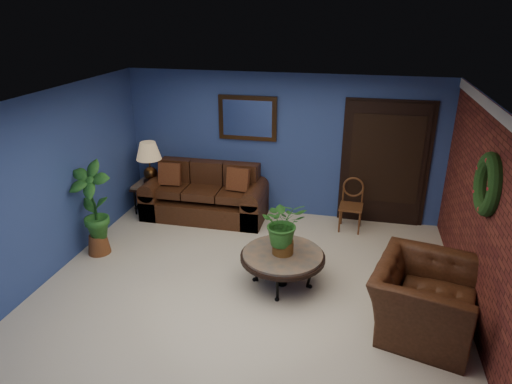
% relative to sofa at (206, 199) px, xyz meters
% --- Properties ---
extents(floor, '(5.50, 5.50, 0.00)m').
position_rel_sofa_xyz_m(floor, '(1.28, -2.08, -0.31)').
color(floor, beige).
rests_on(floor, ground).
extents(wall_back, '(5.50, 0.04, 2.50)m').
position_rel_sofa_xyz_m(wall_back, '(1.28, 0.42, 0.94)').
color(wall_back, navy).
rests_on(wall_back, ground).
extents(wall_left, '(0.04, 5.00, 2.50)m').
position_rel_sofa_xyz_m(wall_left, '(-1.47, -2.08, 0.94)').
color(wall_left, navy).
rests_on(wall_left, ground).
extents(wall_right_brick, '(0.04, 5.00, 2.50)m').
position_rel_sofa_xyz_m(wall_right_brick, '(4.03, -2.08, 0.94)').
color(wall_right_brick, maroon).
rests_on(wall_right_brick, ground).
extents(ceiling, '(5.50, 5.00, 0.02)m').
position_rel_sofa_xyz_m(ceiling, '(1.28, -2.08, 2.19)').
color(ceiling, silver).
rests_on(ceiling, wall_back).
extents(crown_molding, '(0.03, 5.00, 0.14)m').
position_rel_sofa_xyz_m(crown_molding, '(4.00, -2.08, 2.12)').
color(crown_molding, white).
rests_on(crown_molding, wall_right_brick).
extents(wall_mirror, '(1.02, 0.06, 0.77)m').
position_rel_sofa_xyz_m(wall_mirror, '(0.68, 0.38, 1.41)').
color(wall_mirror, '#3D2411').
rests_on(wall_mirror, wall_back).
extents(closet_door, '(1.44, 0.06, 2.18)m').
position_rel_sofa_xyz_m(closet_door, '(3.03, 0.39, 0.74)').
color(closet_door, black).
rests_on(closet_door, wall_back).
extents(wreath, '(0.16, 0.72, 0.72)m').
position_rel_sofa_xyz_m(wreath, '(3.97, -2.03, 1.39)').
color(wreath, black).
rests_on(wreath, wall_right_brick).
extents(sofa, '(2.13, 0.92, 0.96)m').
position_rel_sofa_xyz_m(sofa, '(0.00, 0.00, 0.00)').
color(sofa, '#442213').
rests_on(sofa, ground).
extents(coffee_table, '(1.13, 1.13, 0.48)m').
position_rel_sofa_xyz_m(coffee_table, '(1.70, -1.90, 0.11)').
color(coffee_table, '#4E4A44').
rests_on(coffee_table, ground).
extents(end_table, '(0.59, 0.59, 0.54)m').
position_rel_sofa_xyz_m(end_table, '(-1.02, -0.03, 0.10)').
color(end_table, '#4E4A44').
rests_on(end_table, ground).
extents(table_lamp, '(0.44, 0.44, 0.74)m').
position_rel_sofa_xyz_m(table_lamp, '(-1.02, -0.03, 0.70)').
color(table_lamp, '#3D2411').
rests_on(table_lamp, end_table).
extents(side_chair, '(0.40, 0.40, 0.88)m').
position_rel_sofa_xyz_m(side_chair, '(2.54, 0.03, 0.18)').
color(side_chair, brown).
rests_on(side_chair, ground).
extents(armchair, '(1.38, 1.49, 0.81)m').
position_rel_sofa_xyz_m(armchair, '(3.43, -2.45, 0.09)').
color(armchair, '#442213').
rests_on(armchair, ground).
extents(coffee_plant, '(0.70, 0.65, 0.77)m').
position_rel_sofa_xyz_m(coffee_plant, '(1.70, -1.90, 0.59)').
color(coffee_plant, brown).
rests_on(coffee_plant, coffee_table).
extents(floor_plant, '(0.41, 0.36, 0.79)m').
position_rel_sofa_xyz_m(floor_plant, '(3.63, -1.75, 0.09)').
color(floor_plant, brown).
rests_on(floor_plant, ground).
extents(tall_plant, '(0.66, 0.47, 1.45)m').
position_rel_sofa_xyz_m(tall_plant, '(-1.17, -1.66, 0.47)').
color(tall_plant, brown).
rests_on(tall_plant, ground).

